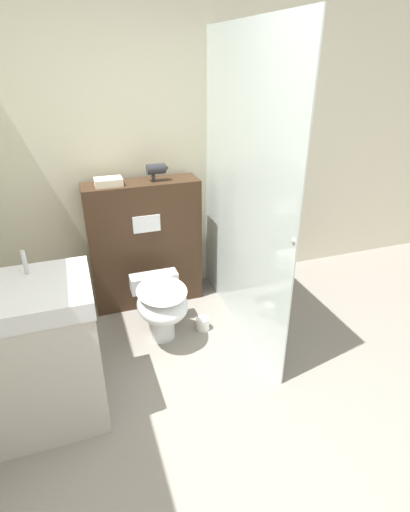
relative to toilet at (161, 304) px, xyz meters
name	(u,v)px	position (x,y,z in m)	size (l,w,h in m)	color
ground_plane	(252,501)	(0.12, -1.39, -0.32)	(12.00, 12.00, 0.00)	gray
wall_back	(146,155)	(0.12, 0.83, 0.93)	(8.00, 0.06, 2.50)	beige
partition_panel	(145,244)	(0.02, 0.61, 0.23)	(0.93, 0.28, 1.09)	#3D2819
shower_glass	(242,195)	(0.64, 0.03, 0.78)	(0.04, 1.53, 2.20)	silver
toilet	(161,304)	(0.00, 0.00, 0.00)	(0.37, 0.56, 0.48)	white
sink_vanity	(42,355)	(-0.81, -0.49, 0.14)	(0.65, 0.54, 1.05)	beige
hair_drier	(157,169)	(0.15, 0.59, 0.87)	(0.17, 0.08, 0.14)	#2D2D33
folded_towel	(108,182)	(-0.23, 0.59, 0.80)	(0.21, 0.15, 0.06)	beige
spare_toilet_roll	(203,324)	(0.34, 0.02, -0.27)	(0.10, 0.10, 0.10)	white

